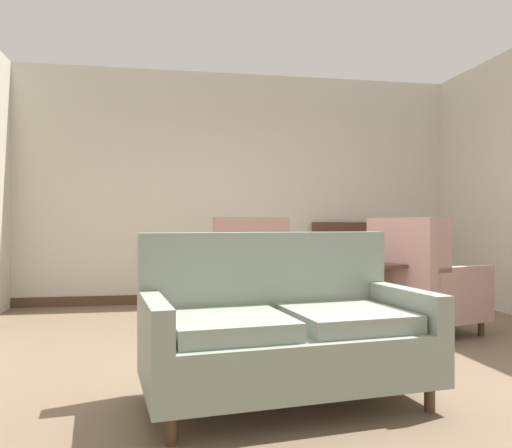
{
  "coord_description": "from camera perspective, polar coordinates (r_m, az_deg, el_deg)",
  "views": [
    {
      "loc": [
        -1.03,
        -3.9,
        1.03
      ],
      "look_at": [
        -0.14,
        0.99,
        1.03
      ],
      "focal_mm": 36.2,
      "sensor_mm": 36.0,
      "label": 1
    }
  ],
  "objects": [
    {
      "name": "armchair_far_left",
      "position": [
        5.11,
        17.84,
        -6.43
      ],
      "size": [
        1.01,
        1.02,
        1.08
      ],
      "rotation": [
        0.0,
        0.0,
        1.87
      ],
      "color": "tan",
      "rests_on": "ground"
    },
    {
      "name": "coffee_table",
      "position": [
        4.36,
        5.61,
        -7.96
      ],
      "size": [
        0.95,
        0.95,
        0.51
      ],
      "color": "#4C3323",
      "rests_on": "ground"
    },
    {
      "name": "armchair_near_sideboard",
      "position": [
        5.59,
        -0.92,
        -5.8
      ],
      "size": [
        0.78,
        0.81,
        1.1
      ],
      "rotation": [
        0.0,
        0.0,
        3.14
      ],
      "color": "tan",
      "rests_on": "ground"
    },
    {
      "name": "side_table",
      "position": [
        4.94,
        13.66,
        -7.21
      ],
      "size": [
        0.57,
        0.57,
        0.67
      ],
      "color": "#4C3323",
      "rests_on": "ground"
    },
    {
      "name": "wall_back",
      "position": [
        6.87,
        -1.67,
        4.02
      ],
      "size": [
        5.94,
        0.08,
        3.01
      ],
      "primitive_type": "cube",
      "color": "beige",
      "rests_on": "ground"
    },
    {
      "name": "ground",
      "position": [
        4.17,
        4.45,
        -14.28
      ],
      "size": [
        8.1,
        8.1,
        0.0
      ],
      "primitive_type": "plane",
      "color": "brown"
    },
    {
      "name": "settee",
      "position": [
        3.07,
        3.02,
        -11.75
      ],
      "size": [
        1.7,
        1.04,
        0.98
      ],
      "rotation": [
        0.0,
        0.0,
        0.12
      ],
      "color": "gray",
      "rests_on": "ground"
    },
    {
      "name": "baseboard_back",
      "position": [
        6.86,
        -1.6,
        -8.07
      ],
      "size": [
        5.78,
        0.03,
        0.12
      ],
      "primitive_type": "cube",
      "color": "#4C3323",
      "rests_on": "ground"
    },
    {
      "name": "porcelain_vase",
      "position": [
        4.3,
        5.94,
        -4.76
      ],
      "size": [
        0.18,
        0.18,
        0.39
      ],
      "color": "beige",
      "rests_on": "coffee_table"
    },
    {
      "name": "sideboard",
      "position": [
        6.94,
        10.28,
        -4.59
      ],
      "size": [
        0.92,
        0.4,
        1.05
      ],
      "color": "#4C3323",
      "rests_on": "ground"
    }
  ]
}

